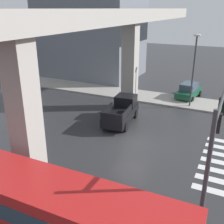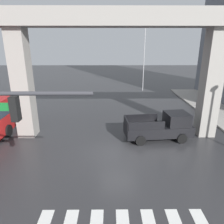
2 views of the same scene
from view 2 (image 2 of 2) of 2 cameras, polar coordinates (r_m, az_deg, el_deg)
name	(u,v)px [view 2 (image 2 of 2)]	position (r m, az deg, el deg)	size (l,w,h in m)	color
ground_plane	(118,153)	(14.53, 1.63, -11.20)	(120.00, 120.00, 0.00)	#2D2D30
elevated_overpass	(117,30)	(15.80, 1.48, 21.48)	(52.56, 2.15, 9.43)	#9E9991
pickup_truck	(162,127)	(16.63, 13.43, -3.99)	(5.27, 2.49, 2.08)	black
flagpole	(145,51)	(33.05, 9.00, 16.16)	(1.16, 0.12, 10.50)	silver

